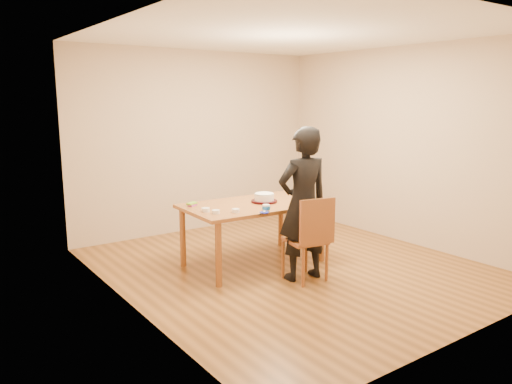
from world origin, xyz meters
TOP-DOWN VIEW (x-y plane):
  - room_shell at (0.00, 0.34)m, footprint 4.00×4.50m
  - dining_table at (-0.30, 0.36)m, footprint 1.71×1.06m
  - dining_chair at (-0.15, -0.41)m, footprint 0.47×0.47m
  - cake_plate at (-0.14, 0.35)m, footprint 0.32×0.32m
  - cake at (-0.14, 0.35)m, footprint 0.24×0.24m
  - frosting_dome at (-0.14, 0.35)m, footprint 0.23×0.23m
  - frosting_tub at (-0.41, -0.05)m, footprint 0.08×0.08m
  - frosting_lid at (-0.48, -0.11)m, footprint 0.10×0.10m
  - frosting_dollop at (-0.48, -0.11)m, footprint 0.04×0.04m
  - ramekin_green at (-0.73, 0.09)m, footprint 0.08×0.08m
  - ramekin_yellow at (-0.98, 0.32)m, footprint 0.09×0.09m
  - ramekin_multi at (-0.94, 0.17)m, footprint 0.09×0.09m
  - candy_box_pink at (-0.95, 0.68)m, footprint 0.13×0.11m
  - candy_box_green at (-0.96, 0.69)m, footprint 0.15×0.11m
  - spatula at (-0.53, -0.13)m, footprint 0.15×0.07m
  - person at (-0.15, -0.37)m, footprint 0.67×0.48m

SIDE VIEW (x-z plane):
  - dining_chair at x=-0.15m, z-range 0.43..0.47m
  - dining_table at x=-0.30m, z-range 0.71..0.75m
  - spatula at x=-0.53m, z-range 0.75..0.76m
  - frosting_lid at x=-0.48m, z-range 0.75..0.76m
  - candy_box_pink at x=-0.95m, z-range 0.75..0.77m
  - cake_plate at x=-0.14m, z-range 0.75..0.77m
  - frosting_dollop at x=-0.48m, z-range 0.76..0.78m
  - ramekin_green at x=-0.73m, z-range 0.75..0.79m
  - ramekin_multi at x=-0.94m, z-range 0.75..0.79m
  - ramekin_yellow at x=-0.98m, z-range 0.75..0.79m
  - candy_box_green at x=-0.96m, z-range 0.77..0.79m
  - frosting_tub at x=-0.41m, z-range 0.75..0.82m
  - cake at x=-0.14m, z-range 0.77..0.85m
  - person at x=-0.15m, z-range 0.00..1.70m
  - frosting_dome at x=-0.14m, z-range 0.85..0.88m
  - room_shell at x=0.00m, z-range 0.00..2.70m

